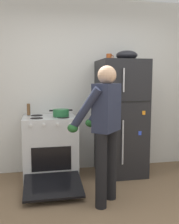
{
  "coord_description": "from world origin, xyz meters",
  "views": [
    {
      "loc": [
        -0.74,
        -2.13,
        1.43
      ],
      "look_at": [
        -0.04,
        1.32,
        1.0
      ],
      "focal_mm": 41.11,
      "sensor_mm": 36.0,
      "label": 1
    }
  ],
  "objects_px": {
    "refrigerator": "(121,118)",
    "person_cook": "(104,123)",
    "red_pot": "(61,113)",
    "stove_range": "(50,148)",
    "pepper_mill": "(29,109)",
    "mixing_bowl": "(127,55)",
    "coffee_mug": "(109,57)"
  },
  "relations": [
    {
      "from": "person_cook",
      "to": "red_pot",
      "type": "xyz_separation_m",
      "value": [
        -0.42,
        0.85,
        0.02
      ]
    },
    {
      "from": "red_pot",
      "to": "stove_range",
      "type": "bearing_deg",
      "value": 168.65
    },
    {
      "from": "refrigerator",
      "to": "person_cook",
      "type": "bearing_deg",
      "value": -118.92
    },
    {
      "from": "pepper_mill",
      "to": "red_pot",
      "type": "bearing_deg",
      "value": -28.52
    },
    {
      "from": "refrigerator",
      "to": "person_cook",
      "type": "relative_size",
      "value": 1.08
    },
    {
      "from": "pepper_mill",
      "to": "mixing_bowl",
      "type": "height_order",
      "value": "mixing_bowl"
    },
    {
      "from": "stove_range",
      "to": "person_cook",
      "type": "height_order",
      "value": "person_cook"
    },
    {
      "from": "stove_range",
      "to": "coffee_mug",
      "type": "distance_m",
      "value": 1.61
    },
    {
      "from": "pepper_mill",
      "to": "person_cook",
      "type": "bearing_deg",
      "value": -51.6
    },
    {
      "from": "person_cook",
      "to": "pepper_mill",
      "type": "relative_size",
      "value": 9.45
    },
    {
      "from": "person_cook",
      "to": "mixing_bowl",
      "type": "height_order",
      "value": "mixing_bowl"
    },
    {
      "from": "person_cook",
      "to": "coffee_mug",
      "type": "distance_m",
      "value": 1.31
    },
    {
      "from": "refrigerator",
      "to": "person_cook",
      "type": "distance_m",
      "value": 1.04
    },
    {
      "from": "refrigerator",
      "to": "pepper_mill",
      "type": "relative_size",
      "value": 10.24
    },
    {
      "from": "person_cook",
      "to": "red_pot",
      "type": "relative_size",
      "value": 4.85
    },
    {
      "from": "coffee_mug",
      "to": "mixing_bowl",
      "type": "bearing_deg",
      "value": -10.99
    },
    {
      "from": "refrigerator",
      "to": "person_cook",
      "type": "height_order",
      "value": "refrigerator"
    },
    {
      "from": "coffee_mug",
      "to": "pepper_mill",
      "type": "xyz_separation_m",
      "value": [
        -1.2,
        0.15,
        -0.78
      ]
    },
    {
      "from": "refrigerator",
      "to": "pepper_mill",
      "type": "distance_m",
      "value": 1.4
    },
    {
      "from": "refrigerator",
      "to": "mixing_bowl",
      "type": "distance_m",
      "value": 0.94
    },
    {
      "from": "refrigerator",
      "to": "red_pot",
      "type": "xyz_separation_m",
      "value": [
        -0.91,
        -0.05,
        0.11
      ]
    },
    {
      "from": "refrigerator",
      "to": "mixing_bowl",
      "type": "bearing_deg",
      "value": 0.21
    },
    {
      "from": "coffee_mug",
      "to": "red_pot",
      "type": "bearing_deg",
      "value": -172.28
    },
    {
      "from": "red_pot",
      "to": "coffee_mug",
      "type": "bearing_deg",
      "value": 7.72
    },
    {
      "from": "coffee_mug",
      "to": "mixing_bowl",
      "type": "distance_m",
      "value": 0.26
    },
    {
      "from": "person_cook",
      "to": "mixing_bowl",
      "type": "xyz_separation_m",
      "value": [
        0.58,
        0.9,
        0.86
      ]
    },
    {
      "from": "coffee_mug",
      "to": "pepper_mill",
      "type": "distance_m",
      "value": 1.43
    },
    {
      "from": "red_pot",
      "to": "pepper_mill",
      "type": "relative_size",
      "value": 1.95
    },
    {
      "from": "pepper_mill",
      "to": "refrigerator",
      "type": "bearing_deg",
      "value": -8.29
    },
    {
      "from": "refrigerator",
      "to": "coffee_mug",
      "type": "distance_m",
      "value": 0.93
    },
    {
      "from": "refrigerator",
      "to": "red_pot",
      "type": "relative_size",
      "value": 5.26
    },
    {
      "from": "stove_range",
      "to": "pepper_mill",
      "type": "height_order",
      "value": "pepper_mill"
    }
  ]
}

